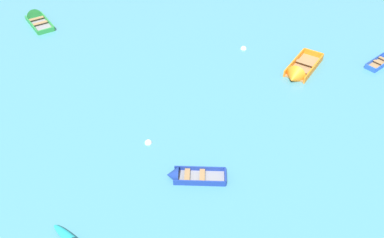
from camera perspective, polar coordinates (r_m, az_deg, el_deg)
name	(u,v)px	position (r m, az deg, el deg)	size (l,w,h in m)	color
rowboat_orange_cluster_outer	(298,73)	(31.71, 14.26, 6.15)	(3.37, 4.62, 1.48)	#99754C
rowboat_blue_far_right	(384,59)	(35.61, 24.71, 7.38)	(2.64, 2.73, 0.84)	#99754C
rowboat_deep_blue_cluster_inner	(184,176)	(23.13, -1.03, -7.75)	(3.33, 1.29, 0.99)	gray
rowboat_green_midfield_right	(36,18)	(40.93, -20.55, 12.77)	(3.67, 4.02, 1.37)	gray
mooring_buoy_central	(148,143)	(25.35, -5.98, -3.26)	(0.43, 0.43, 0.43)	silver
mooring_buoy_trailing	(244,49)	(34.32, 7.03, 9.46)	(0.47, 0.47, 0.47)	silver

